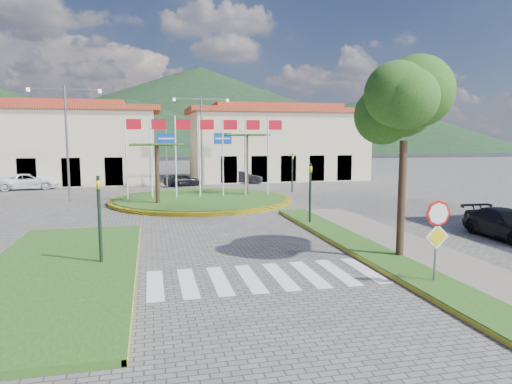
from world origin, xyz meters
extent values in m
plane|color=#585654|center=(0.00, 0.00, 0.00)|extent=(160.00, 160.00, 0.00)
cube|color=gray|center=(6.00, 2.00, 0.07)|extent=(4.00, 28.00, 0.15)
cube|color=#1F4B15|center=(4.80, 2.00, 0.09)|extent=(1.60, 28.00, 0.18)
cube|color=#1F4B15|center=(-6.50, 6.00, 0.09)|extent=(5.00, 14.00, 0.18)
cube|color=silver|center=(0.00, 4.00, 0.01)|extent=(8.00, 3.00, 0.01)
cylinder|color=yellow|center=(0.00, 22.00, 0.12)|extent=(12.70, 12.70, 0.24)
cylinder|color=#1F4B15|center=(0.00, 22.00, 0.15)|extent=(12.00, 12.00, 0.30)
cylinder|color=black|center=(-3.00, 20.00, 2.02)|extent=(0.28, 0.28, 4.05)
cylinder|color=black|center=(3.50, 23.00, 2.34)|extent=(0.28, 0.28, 4.68)
cylinder|color=silver|center=(-5.00, 22.50, 3.00)|extent=(0.10, 0.10, 6.00)
cube|color=#B60B1A|center=(-4.45, 22.50, 5.40)|extent=(1.00, 0.03, 0.70)
cylinder|color=silver|center=(-3.33, 22.50, 3.00)|extent=(0.10, 0.10, 6.00)
cube|color=#B60B1A|center=(-2.78, 22.50, 5.40)|extent=(1.00, 0.03, 0.70)
cylinder|color=silver|center=(-1.67, 22.50, 3.00)|extent=(0.10, 0.10, 6.00)
cube|color=#B60B1A|center=(-1.12, 22.50, 5.40)|extent=(1.00, 0.03, 0.70)
cylinder|color=silver|center=(0.00, 22.50, 3.00)|extent=(0.10, 0.10, 6.00)
cube|color=#B60B1A|center=(0.55, 22.50, 5.40)|extent=(1.00, 0.03, 0.70)
cylinder|color=silver|center=(1.67, 22.50, 3.00)|extent=(0.10, 0.10, 6.00)
cube|color=#B60B1A|center=(2.22, 22.50, 5.40)|extent=(1.00, 0.03, 0.70)
cylinder|color=silver|center=(3.33, 22.50, 3.00)|extent=(0.10, 0.10, 6.00)
cube|color=#B60B1A|center=(3.88, 22.50, 5.40)|extent=(1.00, 0.03, 0.70)
cylinder|color=silver|center=(5.00, 22.50, 3.00)|extent=(0.10, 0.10, 6.00)
cube|color=#B60B1A|center=(5.55, 22.50, 5.40)|extent=(1.00, 0.03, 0.70)
cylinder|color=slate|center=(4.90, 2.00, 1.25)|extent=(0.07, 0.07, 2.50)
cylinder|color=red|center=(4.90, 1.95, 2.25)|extent=(0.80, 0.03, 0.80)
cube|color=yellow|center=(4.90, 1.94, 1.55)|extent=(0.78, 0.03, 0.78)
cylinder|color=black|center=(5.50, 5.00, 2.20)|extent=(0.28, 0.28, 4.40)
ellipsoid|color=#1B4813|center=(5.50, 5.00, 5.20)|extent=(3.60, 3.60, 3.20)
cylinder|color=black|center=(-5.20, 6.50, 1.60)|extent=(0.12, 0.12, 3.20)
imported|color=gold|center=(-5.20, 6.50, 2.60)|extent=(0.15, 0.18, 0.90)
cylinder|color=black|center=(4.50, 12.00, 1.60)|extent=(0.12, 0.12, 3.20)
imported|color=gold|center=(4.50, 12.00, 2.60)|extent=(0.15, 0.18, 0.90)
cylinder|color=black|center=(8.00, 26.00, 1.60)|extent=(0.12, 0.12, 3.20)
imported|color=gold|center=(8.00, 26.00, 2.60)|extent=(0.18, 0.15, 0.90)
cylinder|color=slate|center=(-2.00, 31.00, 2.60)|extent=(0.12, 0.12, 5.20)
cube|color=#0E3AA1|center=(-2.00, 30.94, 4.40)|extent=(1.60, 0.05, 1.00)
cylinder|color=slate|center=(3.00, 31.00, 2.60)|extent=(0.12, 0.12, 5.20)
cube|color=#0E3AA1|center=(3.00, 30.94, 4.40)|extent=(1.60, 0.05, 1.00)
cylinder|color=slate|center=(1.00, 30.00, 4.00)|extent=(0.16, 0.16, 8.00)
cube|color=slate|center=(-0.20, 30.00, 7.80)|extent=(2.40, 0.08, 0.08)
cube|color=slate|center=(2.20, 30.00, 7.80)|extent=(2.40, 0.08, 0.08)
cylinder|color=slate|center=(-9.00, 24.00, 4.00)|extent=(0.16, 0.16, 8.00)
cube|color=slate|center=(-10.20, 24.00, 7.80)|extent=(2.40, 0.08, 0.08)
cube|color=slate|center=(-7.80, 24.00, 7.80)|extent=(2.40, 0.08, 0.08)
cube|color=beige|center=(-14.00, 38.00, 3.50)|extent=(22.00, 9.00, 7.00)
cube|color=maroon|center=(-14.00, 38.00, 7.25)|extent=(23.32, 9.54, 0.50)
cube|color=maroon|center=(-14.00, 38.00, 7.75)|extent=(16.50, 4.95, 0.60)
cube|color=beige|center=(10.00, 38.00, 3.50)|extent=(18.00, 9.00, 7.00)
cube|color=maroon|center=(10.00, 38.00, 7.25)|extent=(19.08, 9.54, 0.50)
cube|color=maroon|center=(10.00, 38.00, 7.75)|extent=(13.50, 4.95, 0.60)
cone|color=black|center=(15.00, 160.00, 15.00)|extent=(180.00, 180.00, 30.00)
cone|color=black|center=(70.00, 135.00, 9.00)|extent=(120.00, 120.00, 18.00)
cone|color=black|center=(-10.00, 130.00, 8.00)|extent=(110.00, 110.00, 16.00)
imported|color=white|center=(-13.77, 32.92, 0.69)|extent=(5.28, 3.16, 1.37)
imported|color=black|center=(-0.51, 32.60, 0.59)|extent=(3.71, 2.26, 1.18)
imported|color=black|center=(5.55, 33.92, 0.61)|extent=(3.91, 2.66, 1.22)
imported|color=black|center=(12.00, 7.00, 0.66)|extent=(1.96, 4.58, 1.32)
camera|label=1|loc=(-3.45, -9.89, 4.51)|focal=32.00mm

